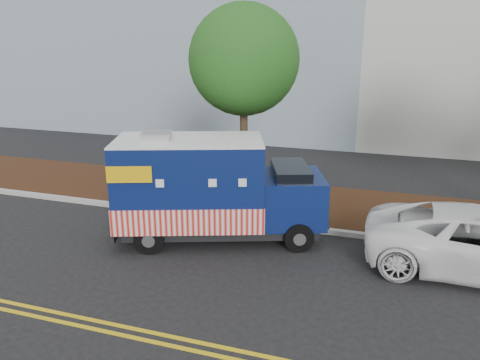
% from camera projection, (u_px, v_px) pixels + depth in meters
% --- Properties ---
extents(ground, '(120.00, 120.00, 0.00)m').
position_uv_depth(ground, '(242.00, 243.00, 12.90)').
color(ground, black).
rests_on(ground, ground).
extents(curb, '(120.00, 0.18, 0.15)m').
position_uv_depth(curb, '(257.00, 222.00, 14.15)').
color(curb, '#9E9E99').
rests_on(curb, ground).
extents(mulch_strip, '(120.00, 4.00, 0.15)m').
position_uv_depth(mulch_strip, '(274.00, 201.00, 16.06)').
color(mulch_strip, black).
rests_on(mulch_strip, ground).
extents(centerline_near, '(120.00, 0.10, 0.01)m').
position_uv_depth(centerline_near, '(170.00, 336.00, 8.85)').
color(centerline_near, gold).
rests_on(centerline_near, ground).
extents(centerline_far, '(120.00, 0.10, 0.01)m').
position_uv_depth(centerline_far, '(164.00, 344.00, 8.62)').
color(centerline_far, gold).
rests_on(centerline_far, ground).
extents(tree_b, '(3.54, 3.54, 6.53)m').
position_uv_depth(tree_b, '(244.00, 60.00, 14.83)').
color(tree_b, '#38281C').
rests_on(tree_b, ground).
extents(sign_post, '(0.06, 0.06, 2.40)m').
position_uv_depth(sign_post, '(181.00, 177.00, 14.82)').
color(sign_post, '#473828').
rests_on(sign_post, ground).
extents(food_truck, '(6.12, 3.91, 3.05)m').
position_uv_depth(food_truck, '(209.00, 191.00, 12.87)').
color(food_truck, black).
rests_on(food_truck, ground).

